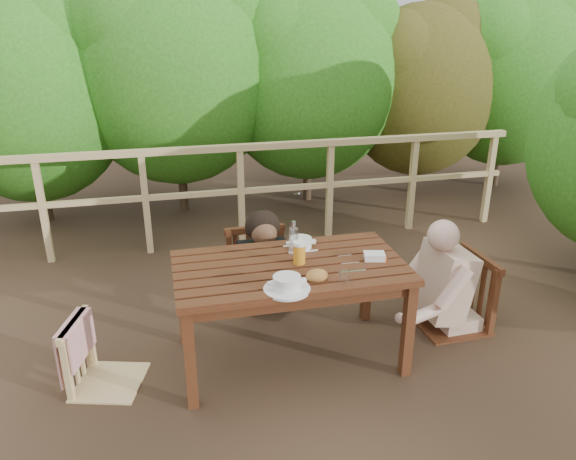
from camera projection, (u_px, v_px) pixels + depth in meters
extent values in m
plane|color=#453020|center=(290.00, 356.00, 3.71)|extent=(60.00, 60.00, 0.00)
cube|color=#3F2010|center=(290.00, 313.00, 3.59)|extent=(1.45, 0.82, 0.67)
cube|color=tan|center=(102.00, 326.00, 3.29)|extent=(0.51, 0.51, 0.83)
cube|color=#3F2010|center=(260.00, 240.00, 4.31)|extent=(0.50, 0.50, 1.00)
cube|color=#3F2010|center=(455.00, 262.00, 3.92)|extent=(0.51, 0.51, 1.00)
cube|color=tan|center=(241.00, 196.00, 5.33)|extent=(5.60, 0.10, 1.01)
cylinder|color=white|center=(287.00, 283.00, 3.15)|extent=(0.27, 0.27, 0.09)
cylinder|color=white|center=(301.00, 243.00, 3.70)|extent=(0.24, 0.24, 0.08)
ellipsoid|color=#A75926|center=(317.00, 276.00, 3.25)|extent=(0.14, 0.10, 0.08)
cylinder|color=gold|center=(299.00, 254.00, 3.46)|extent=(0.08, 0.08, 0.16)
cylinder|color=silver|center=(294.00, 239.00, 3.56)|extent=(0.06, 0.06, 0.25)
cylinder|color=white|center=(344.00, 278.00, 3.22)|extent=(0.07, 0.07, 0.08)
cube|color=silver|center=(374.00, 257.00, 3.52)|extent=(0.15, 0.12, 0.06)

